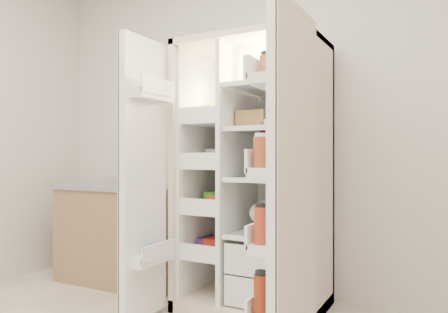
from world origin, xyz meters
The scene contains 5 objects.
wall_back centered at (0.00, 2.00, 1.35)m, with size 4.00×0.02×2.70m, color silver.
refrigerator centered at (0.10, 1.65, 0.74)m, with size 0.92×0.70×1.80m.
freezer_door centered at (-0.42, 1.05, 0.89)m, with size 0.15×0.40×1.72m.
fridge_door centered at (0.56, 0.96, 0.87)m, with size 0.17×0.58×1.72m.
kitchen_counter centered at (-1.10, 1.65, 0.40)m, with size 1.09×0.58×0.79m.
Camera 1 is at (1.26, -1.03, 1.03)m, focal length 34.00 mm.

